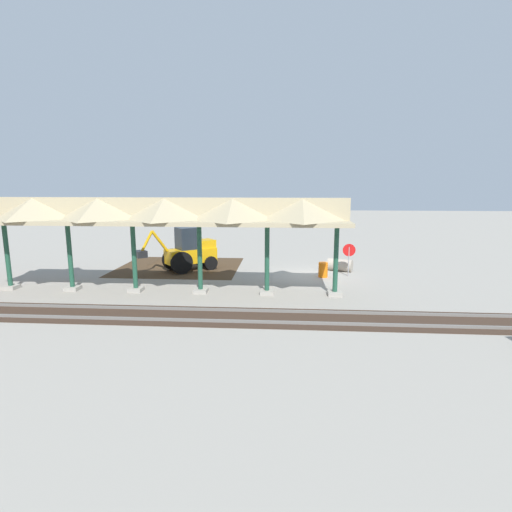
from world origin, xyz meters
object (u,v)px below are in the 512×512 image
at_px(backhoe, 189,251).
at_px(stop_sign, 349,253).
at_px(concrete_pipe, 340,265).
at_px(traffic_barrel, 323,270).

bearing_deg(backhoe, stop_sign, 174.38).
bearing_deg(backhoe, concrete_pipe, -177.05).
bearing_deg(concrete_pipe, traffic_barrel, 55.47).
bearing_deg(traffic_barrel, backhoe, -8.70).
xyz_separation_m(stop_sign, traffic_barrel, (1.55, 0.31, -0.97)).
relative_size(concrete_pipe, traffic_barrel, 1.93).
height_order(backhoe, traffic_barrel, backhoe).
distance_m(stop_sign, concrete_pipe, 1.84).
height_order(stop_sign, concrete_pipe, stop_sign).
relative_size(stop_sign, backhoe, 0.42).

